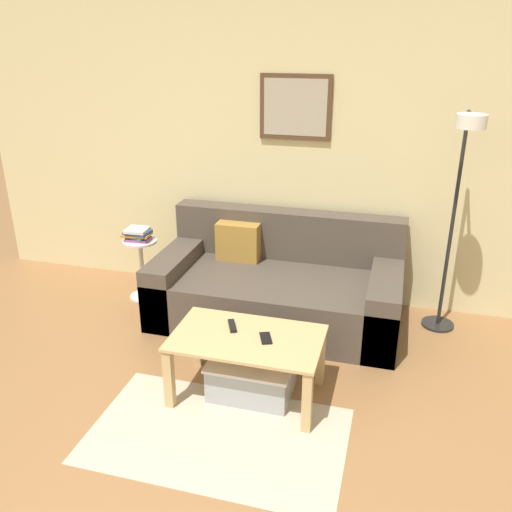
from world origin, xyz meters
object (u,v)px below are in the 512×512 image
object	(u,v)px
cell_phone	(266,338)
book_stack	(137,234)
floor_lamp	(459,192)
remote_control	(231,326)
couch	(277,286)
side_table	(142,264)
coffee_table	(247,348)
storage_bin	(252,377)

from	to	relation	value
cell_phone	book_stack	bearing A→B (deg)	120.31
floor_lamp	book_stack	bearing A→B (deg)	-179.43
remote_control	cell_phone	xyz separation A→B (m)	(0.25, -0.08, -0.01)
floor_lamp	couch	bearing A→B (deg)	-177.77
floor_lamp	cell_phone	distance (m)	1.73
side_table	book_stack	xyz separation A→B (m)	(-0.01, -0.01, 0.28)
remote_control	couch	bearing A→B (deg)	60.92
book_stack	side_table	bearing A→B (deg)	32.79
coffee_table	storage_bin	bearing A→B (deg)	31.99
couch	coffee_table	distance (m)	1.08
remote_control	cell_phone	bearing A→B (deg)	-42.54
storage_bin	remote_control	size ratio (longest dim) A/B	3.61
side_table	cell_phone	distance (m)	1.78
couch	floor_lamp	distance (m)	1.56
side_table	remote_control	world-z (taller)	side_table
coffee_table	cell_phone	size ratio (longest dim) A/B	6.72
side_table	floor_lamp	bearing A→B (deg)	0.39
book_stack	couch	bearing A→B (deg)	-1.14
couch	cell_phone	xyz separation A→B (m)	(0.18, -1.06, 0.16)
couch	floor_lamp	bearing A→B (deg)	2.23
side_table	remote_control	distance (m)	1.54
book_stack	remote_control	size ratio (longest dim) A/B	1.66
side_table	remote_control	bearing A→B (deg)	-41.50
book_stack	cell_phone	bearing A→B (deg)	-37.64
couch	book_stack	xyz separation A→B (m)	(-1.24, 0.02, 0.32)
couch	storage_bin	size ratio (longest dim) A/B	3.58
storage_bin	floor_lamp	world-z (taller)	floor_lamp
couch	remote_control	bearing A→B (deg)	-94.19
storage_bin	couch	bearing A→B (deg)	94.42
book_stack	remote_control	bearing A→B (deg)	-40.96
coffee_table	remote_control	bearing A→B (deg)	146.32
coffee_table	side_table	bearing A→B (deg)	139.22
coffee_table	cell_phone	distance (m)	0.15
coffee_table	cell_phone	bearing A→B (deg)	3.49
floor_lamp	side_table	world-z (taller)	floor_lamp
storage_bin	book_stack	size ratio (longest dim) A/B	2.17
coffee_table	book_stack	distance (m)	1.71
remote_control	book_stack	bearing A→B (deg)	114.15
couch	side_table	xyz separation A→B (m)	(-1.22, 0.03, 0.05)
coffee_table	storage_bin	xyz separation A→B (m)	(0.02, 0.02, -0.23)
side_table	cell_phone	bearing A→B (deg)	-38.10
coffee_table	book_stack	size ratio (longest dim) A/B	3.78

